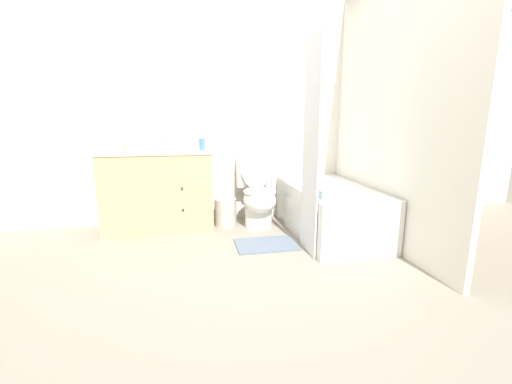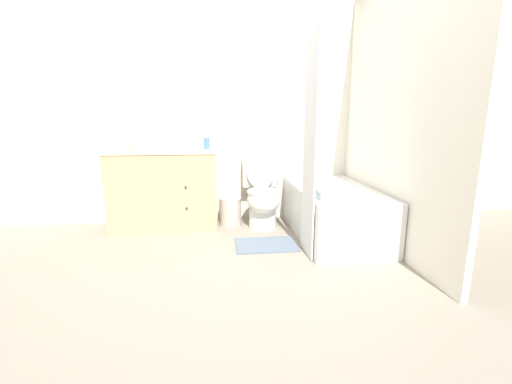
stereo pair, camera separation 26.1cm
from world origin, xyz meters
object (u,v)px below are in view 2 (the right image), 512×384
(vanity_cabinet, at_px, (164,189))
(sink_faucet, at_px, (164,145))
(wastebasket, at_px, (230,211))
(hand_towel_folded, at_px, (118,148))
(tissue_box, at_px, (189,145))
(bath_towel_folded, at_px, (335,194))
(bath_mat, at_px, (266,245))
(toilet, at_px, (262,195))
(soap_dispenser, at_px, (207,143))
(bathtub, at_px, (333,211))

(vanity_cabinet, relative_size, sink_faucet, 8.07)
(wastebasket, height_order, hand_towel_folded, hand_towel_folded)
(vanity_cabinet, bearing_deg, wastebasket, 0.11)
(tissue_box, xyz_separation_m, bath_towel_folded, (1.32, -0.93, -0.37))
(vanity_cabinet, height_order, bath_towel_folded, vanity_cabinet)
(bath_mat, bearing_deg, toilet, 85.95)
(sink_faucet, xyz_separation_m, toilet, (1.07, -0.26, -0.54))
(bath_towel_folded, bearing_deg, hand_towel_folded, 159.11)
(soap_dispenser, bearing_deg, toilet, -5.13)
(bath_mat, bearing_deg, sink_faucet, 139.76)
(hand_towel_folded, bearing_deg, bath_towel_folded, -20.89)
(sink_faucet, height_order, soap_dispenser, soap_dispenser)
(hand_towel_folded, bearing_deg, bathtub, -8.48)
(tissue_box, height_order, bath_mat, tissue_box)
(vanity_cabinet, bearing_deg, sink_faucet, 90.00)
(sink_faucet, bearing_deg, vanity_cabinet, -90.00)
(toilet, bearing_deg, bath_towel_folded, -57.42)
(toilet, relative_size, soap_dispenser, 5.67)
(wastebasket, bearing_deg, vanity_cabinet, -179.89)
(hand_towel_folded, bearing_deg, soap_dispenser, 7.88)
(sink_faucet, xyz_separation_m, bath_mat, (1.03, -0.87, -0.89))
(vanity_cabinet, distance_m, wastebasket, 0.77)
(vanity_cabinet, xyz_separation_m, hand_towel_folded, (-0.41, -0.15, 0.46))
(sink_faucet, height_order, bath_towel_folded, sink_faucet)
(soap_dispenser, height_order, bath_towel_folded, soap_dispenser)
(vanity_cabinet, bearing_deg, bathtub, -15.14)
(bath_towel_folded, bearing_deg, sink_faucet, 145.75)
(toilet, distance_m, tissue_box, 0.96)
(vanity_cabinet, relative_size, bath_towel_folded, 3.58)
(wastebasket, xyz_separation_m, tissue_box, (-0.43, 0.01, 0.76))
(tissue_box, bearing_deg, hand_towel_folded, -166.72)
(bathtub, bearing_deg, hand_towel_folded, 171.52)
(bathtub, xyz_separation_m, hand_towel_folded, (-2.16, 0.32, 0.65))
(toilet, xyz_separation_m, tissue_box, (-0.78, 0.09, 0.55))
(hand_towel_folded, distance_m, bath_towel_folded, 2.18)
(bathtub, relative_size, bath_towel_folded, 4.54)
(sink_faucet, bearing_deg, bath_mat, -40.24)
(wastebasket, relative_size, bath_towel_folded, 0.97)
(vanity_cabinet, distance_m, bathtub, 1.83)
(soap_dispenser, bearing_deg, bath_mat, -50.51)
(wastebasket, bearing_deg, soap_dispenser, -172.55)
(tissue_box, bearing_deg, toilet, -6.91)
(tissue_box, bearing_deg, bathtub, -18.34)
(bathtub, xyz_separation_m, bath_mat, (-0.73, -0.22, -0.25))
(wastebasket, bearing_deg, hand_towel_folded, -172.21)
(sink_faucet, distance_m, soap_dispenser, 0.52)
(tissue_box, height_order, bath_towel_folded, tissue_box)
(vanity_cabinet, distance_m, bath_mat, 1.31)
(vanity_cabinet, height_order, sink_faucet, sink_faucet)
(sink_faucet, height_order, bathtub, sink_faucet)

